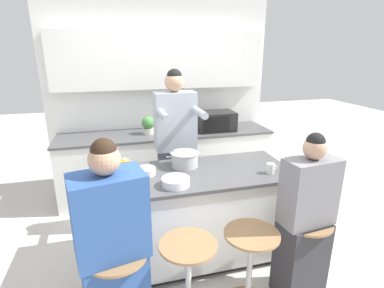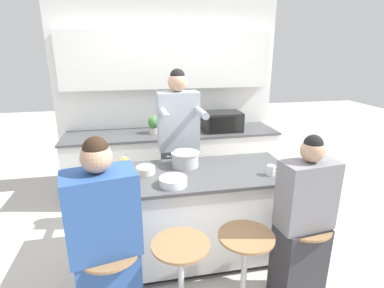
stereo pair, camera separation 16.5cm
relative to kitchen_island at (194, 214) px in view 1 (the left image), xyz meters
name	(u,v)px [view 1 (the left image)]	position (x,y,z in m)	size (l,w,h in m)	color
ground_plane	(194,254)	(0.00, 0.00, -0.45)	(16.00, 16.00, 0.00)	beige
wall_back	(161,81)	(0.00, 1.75, 1.09)	(3.09, 0.22, 2.70)	white
back_counter	(167,163)	(0.00, 1.43, -0.01)	(2.87, 0.67, 0.89)	white
kitchen_island	(194,214)	(0.00, 0.00, 0.00)	(1.82, 0.79, 0.89)	black
bar_stool_leftmost	(120,288)	(-0.73, -0.71, -0.05)	(0.41, 0.41, 0.68)	#997047
bar_stool_center_left	(188,276)	(-0.24, -0.73, -0.05)	(0.41, 0.41, 0.68)	#997047
bar_stool_center_right	(250,264)	(0.24, -0.72, -0.05)	(0.41, 0.41, 0.68)	#997047
bar_stool_rightmost	(302,250)	(0.73, -0.68, -0.05)	(0.41, 0.41, 0.68)	#997047
person_cooking	(176,153)	(-0.05, 0.58, 0.44)	(0.45, 0.57, 1.78)	#383842
person_wrapped_blanket	(113,251)	(-0.75, -0.70, 0.25)	(0.50, 0.37, 1.47)	#2D5193
person_seated_near	(304,227)	(0.71, -0.70, 0.18)	(0.43, 0.30, 1.40)	#333338
cooking_pot	(185,159)	(-0.05, 0.17, 0.51)	(0.36, 0.27, 0.14)	#B7BABC
fruit_bowl	(146,171)	(-0.43, 0.07, 0.47)	(0.17, 0.17, 0.06)	silver
mixing_bowl_steel	(176,182)	(-0.22, -0.23, 0.47)	(0.23, 0.23, 0.07)	white
coffee_cup_near	(271,168)	(0.67, -0.19, 0.49)	(0.11, 0.07, 0.09)	white
banana_bunch	(121,170)	(-0.65, 0.18, 0.46)	(0.16, 0.11, 0.05)	yellow
juice_carton	(125,170)	(-0.61, 0.00, 0.53)	(0.07, 0.07, 0.20)	gold
microwave	(215,121)	(0.68, 1.38, 0.57)	(0.53, 0.37, 0.26)	black
potted_plant	(148,125)	(-0.24, 1.43, 0.56)	(0.17, 0.17, 0.24)	beige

